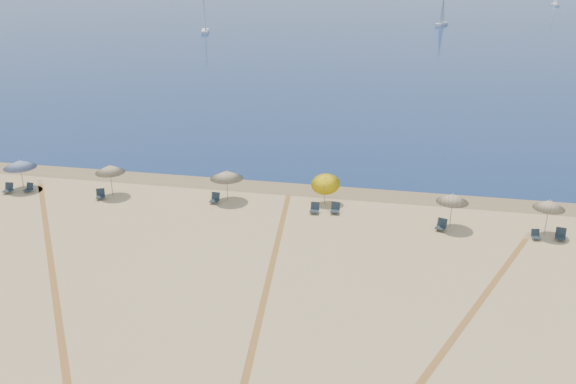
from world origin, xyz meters
name	(u,v)px	position (x,y,z in m)	size (l,w,h in m)	color
wet_sand	(298,188)	(0.00, 24.00, 0.00)	(500.00, 500.00, 0.00)	olive
umbrella_0	(20,164)	(-20.09, 19.98, 1.95)	(2.35, 2.35, 2.29)	gray
umbrella_1	(110,169)	(-12.98, 20.06, 2.05)	(2.11, 2.12, 2.39)	gray
umbrella_2	(227,175)	(-4.54, 20.79, 1.94)	(2.33, 2.33, 2.28)	gray
umbrella_3	(325,181)	(2.33, 21.52, 1.68)	(2.01, 2.04, 2.40)	gray
umbrella_4	(453,198)	(10.74, 19.21, 2.04)	(2.03, 2.03, 2.38)	gray
umbrella_5	(549,204)	(16.52, 19.29, 2.06)	(1.91, 1.91, 2.40)	gray
chair_0	(8,189)	(-20.69, 19.06, 0.32)	(0.66, 0.75, 0.73)	#1A232A
chair_1	(29,188)	(-19.32, 19.50, 0.29)	(0.62, 0.71, 0.66)	#1A232A
chair_2	(101,195)	(-13.53, 19.31, 0.32)	(0.82, 0.88, 0.72)	#1A232A
chair_3	(215,198)	(-5.28, 20.20, 0.32)	(0.61, 0.71, 0.72)	#1A232A
chair_4	(315,208)	(1.88, 19.82, 0.31)	(0.59, 0.70, 0.71)	#1A232A
chair_5	(335,209)	(3.24, 20.07, 0.32)	(0.62, 0.72, 0.72)	#1A232A
chair_6	(441,225)	(10.19, 18.74, 0.32)	(0.80, 0.86, 0.73)	#1A232A
chair_7	(536,235)	(15.85, 18.53, 0.27)	(0.58, 0.65, 0.60)	#1A232A
chair_8	(561,235)	(17.33, 18.74, 0.32)	(0.73, 0.81, 0.73)	#1A232A
sailboat_0	(442,15)	(14.00, 130.87, 2.42)	(3.16, 5.52, 8.01)	white
sailboat_2	(205,21)	(-35.34, 108.31, 2.38)	(2.75, 5.45, 7.86)	white
tire_tracks	(240,293)	(-0.34, 8.82, 0.00)	(60.18, 42.68, 0.00)	tan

